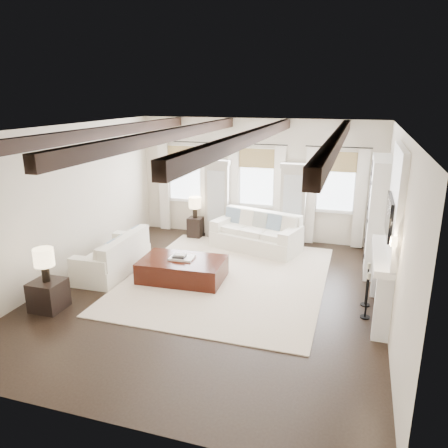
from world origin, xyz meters
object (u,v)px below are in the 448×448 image
(sofa_back, at_px, (257,234))
(side_table_front, at_px, (48,295))
(side_table_back, at_px, (195,227))
(ottoman, at_px, (183,270))
(sofa_left, at_px, (115,257))

(sofa_back, relative_size, side_table_front, 4.31)
(side_table_back, bearing_deg, ottoman, -74.38)
(ottoman, relative_size, side_table_back, 3.14)
(sofa_left, bearing_deg, side_table_front, -97.50)
(sofa_left, distance_m, ottoman, 1.59)
(sofa_back, xyz_separation_m, ottoman, (-1.06, -2.36, -0.15))
(ottoman, bearing_deg, side_table_front, -136.15)
(side_table_front, height_order, side_table_back, side_table_back)
(ottoman, bearing_deg, side_table_back, 102.76)
(sofa_back, height_order, sofa_left, sofa_back)
(side_table_back, bearing_deg, sofa_back, -12.77)
(sofa_left, bearing_deg, ottoman, 1.89)
(side_table_front, bearing_deg, ottoman, 46.71)
(side_table_front, relative_size, side_table_back, 0.99)
(sofa_back, relative_size, side_table_back, 4.28)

